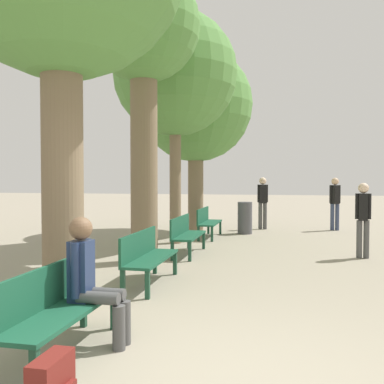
{
  "coord_description": "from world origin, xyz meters",
  "views": [
    {
      "loc": [
        0.5,
        -3.24,
        1.64
      ],
      "look_at": [
        -1.03,
        3.98,
        1.41
      ],
      "focal_mm": 40.0,
      "sensor_mm": 36.0,
      "label": 1
    }
  ],
  "objects": [
    {
      "name": "trash_bin",
      "position": [
        -0.59,
        9.44,
        0.47
      ],
      "size": [
        0.43,
        0.43,
        0.94
      ],
      "color": "#4C4C51",
      "rests_on": "ground_plane"
    },
    {
      "name": "tree_row_2",
      "position": [
        -2.16,
        7.24,
        4.25
      ],
      "size": [
        3.12,
        3.12,
        5.83
      ],
      "color": "#7A664C",
      "rests_on": "ground_plane"
    },
    {
      "name": "tree_row_1",
      "position": [
        -2.16,
        4.75,
        4.37
      ],
      "size": [
        2.21,
        2.21,
        5.72
      ],
      "color": "#7A664C",
      "rests_on": "ground_plane"
    },
    {
      "name": "pedestrian_near",
      "position": [
        2.12,
        6.04,
        0.89
      ],
      "size": [
        0.31,
        0.23,
        1.55
      ],
      "color": "#4C4C4C",
      "rests_on": "ground_plane"
    },
    {
      "name": "pedestrian_far",
      "position": [
        2.11,
        10.87,
        0.95
      ],
      "size": [
        0.34,
        0.3,
        1.66
      ],
      "color": "#384260",
      "rests_on": "ground_plane"
    },
    {
      "name": "bench_row_1",
      "position": [
        -1.55,
        3.02,
        0.48
      ],
      "size": [
        0.45,
        1.61,
        0.82
      ],
      "color": "#195138",
      "rests_on": "ground_plane"
    },
    {
      "name": "bench_row_3",
      "position": [
        -1.55,
        8.42,
        0.48
      ],
      "size": [
        0.45,
        1.61,
        0.82
      ],
      "color": "#195138",
      "rests_on": "ground_plane"
    },
    {
      "name": "tree_row_3",
      "position": [
        -2.16,
        9.82,
        3.88
      ],
      "size": [
        3.52,
        3.52,
        5.68
      ],
      "color": "#7A664C",
      "rests_on": "ground_plane"
    },
    {
      "name": "person_seated",
      "position": [
        -1.33,
        0.63,
        0.67
      ],
      "size": [
        0.6,
        0.34,
        1.26
      ],
      "color": "#4C4C4C",
      "rests_on": "ground_plane"
    },
    {
      "name": "pedestrian_mid",
      "position": [
        -0.13,
        10.7,
        0.96
      ],
      "size": [
        0.34,
        0.27,
        1.68
      ],
      "color": "#4C4C4C",
      "rests_on": "ground_plane"
    },
    {
      "name": "bench_row_0",
      "position": [
        -1.55,
        0.32,
        0.48
      ],
      "size": [
        0.45,
        1.61,
        0.82
      ],
      "color": "#195138",
      "rests_on": "ground_plane"
    },
    {
      "name": "bench_row_2",
      "position": [
        -1.55,
        5.72,
        0.48
      ],
      "size": [
        0.45,
        1.61,
        0.82
      ],
      "color": "#195138",
      "rests_on": "ground_plane"
    }
  ]
}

